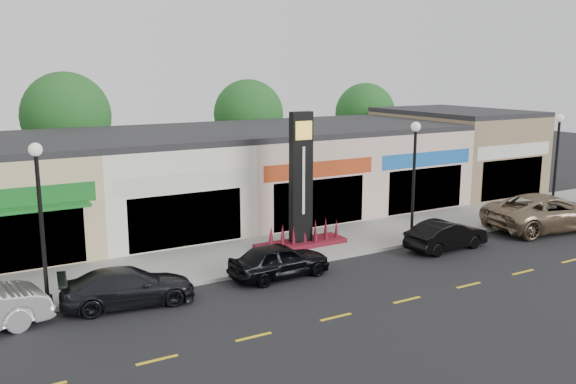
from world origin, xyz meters
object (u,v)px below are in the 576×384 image
at_px(car_black_sedan, 279,260).
at_px(car_gold_suv, 547,212).
at_px(car_dark_sedan, 128,287).
at_px(lamp_west_near, 40,208).
at_px(pylon_sign, 301,199).
at_px(lamp_east_near, 414,169).
at_px(lamp_east_far, 557,154).
at_px(car_black_conv, 446,235).

bearing_deg(car_black_sedan, car_gold_suv, -93.48).
height_order(car_dark_sedan, car_gold_suv, car_gold_suv).
relative_size(lamp_west_near, pylon_sign, 0.91).
height_order(lamp_west_near, car_black_sedan, lamp_west_near).
bearing_deg(lamp_east_near, car_gold_suv, -12.16).
distance_m(lamp_east_near, car_gold_suv, 8.04).
bearing_deg(pylon_sign, car_gold_suv, -14.86).
xyz_separation_m(lamp_west_near, pylon_sign, (11.00, 1.70, -1.20)).
bearing_deg(lamp_east_near, lamp_east_far, 0.00).
relative_size(lamp_west_near, car_black_conv, 1.37).
distance_m(car_black_conv, car_gold_suv, 6.85).
height_order(car_black_sedan, car_gold_suv, car_gold_suv).
height_order(lamp_east_near, car_dark_sedan, lamp_east_near).
xyz_separation_m(lamp_west_near, car_gold_suv, (23.44, -1.60, -2.57)).
distance_m(car_black_sedan, car_black_conv, 8.30).
bearing_deg(lamp_east_far, car_black_sedan, -176.21).
relative_size(car_dark_sedan, car_black_conv, 1.12).
relative_size(lamp_east_near, car_gold_suv, 0.84).
bearing_deg(car_gold_suv, car_black_sedan, 96.44).
height_order(lamp_east_far, pylon_sign, pylon_sign).
distance_m(lamp_east_near, car_dark_sedan, 13.88).
bearing_deg(pylon_sign, car_black_sedan, -133.20).
bearing_deg(lamp_east_far, car_dark_sedan, -177.38).
relative_size(lamp_east_near, car_black_sedan, 1.36).
bearing_deg(pylon_sign, car_dark_sedan, -162.02).
bearing_deg(lamp_west_near, car_black_sedan, -8.04).
relative_size(lamp_east_far, car_dark_sedan, 1.22).
bearing_deg(car_dark_sedan, pylon_sign, -64.24).
relative_size(lamp_east_near, pylon_sign, 0.91).
relative_size(lamp_east_far, pylon_sign, 0.91).
height_order(lamp_east_near, car_black_conv, lamp_east_near).
bearing_deg(car_dark_sedan, car_gold_suv, -83.66).
bearing_deg(lamp_west_near, car_black_conv, -5.61).
xyz_separation_m(lamp_east_near, car_dark_sedan, (-13.55, -1.08, -2.83)).
bearing_deg(lamp_east_near, car_black_conv, -69.95).
bearing_deg(lamp_west_near, lamp_east_near, 0.00).
bearing_deg(car_gold_suv, pylon_sign, 83.21).
height_order(lamp_west_near, car_dark_sedan, lamp_west_near).
xyz_separation_m(lamp_east_far, car_black_conv, (-9.41, -1.63, -2.82)).
distance_m(lamp_east_far, car_dark_sedan, 23.74).
bearing_deg(car_dark_sedan, lamp_west_near, 74.06).
xyz_separation_m(lamp_east_near, pylon_sign, (-5.00, 1.70, -1.20)).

